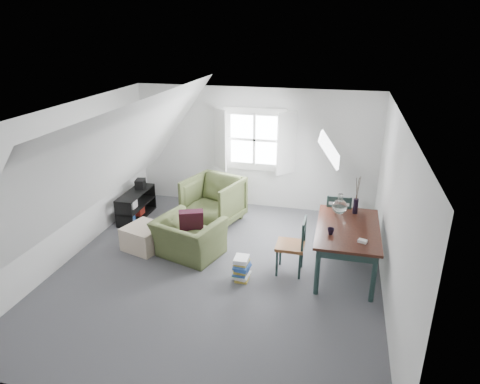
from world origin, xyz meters
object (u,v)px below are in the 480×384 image
(dining_chair_far, at_px, (338,218))
(media_shelf, at_px, (136,207))
(dining_chair_near, at_px, (293,245))
(magazine_stack, at_px, (242,269))
(armchair_far, at_px, (214,222))
(ottoman, at_px, (145,237))
(armchair_near, at_px, (190,255))
(dining_table, at_px, (348,233))

(dining_chair_far, height_order, media_shelf, dining_chair_far)
(dining_chair_near, xyz_separation_m, magazine_stack, (-0.72, -0.39, -0.29))
(armchair_far, xyz_separation_m, ottoman, (-0.85, -1.29, 0.20))
(armchair_far, distance_m, ottoman, 1.56)
(armchair_near, xyz_separation_m, magazine_stack, (1.03, -0.50, 0.19))
(armchair_far, xyz_separation_m, dining_chair_far, (2.37, -0.38, 0.51))
(armchair_near, height_order, magazine_stack, magazine_stack)
(dining_table, distance_m, magazine_stack, 1.70)
(armchair_far, distance_m, dining_table, 2.91)
(armchair_far, relative_size, ottoman, 1.63)
(dining_chair_far, bearing_deg, magazine_stack, 58.86)
(armchair_near, distance_m, magazine_stack, 1.16)
(dining_table, bearing_deg, armchair_near, 179.17)
(magazine_stack, bearing_deg, ottoman, 163.30)
(dining_chair_near, relative_size, media_shelf, 0.86)
(media_shelf, xyz_separation_m, magazine_stack, (2.58, -1.65, -0.06))
(dining_chair_far, distance_m, media_shelf, 3.95)
(armchair_far, bearing_deg, dining_chair_far, 8.35)
(ottoman, bearing_deg, dining_chair_far, 15.88)
(dining_chair_near, xyz_separation_m, media_shelf, (-3.30, 1.26, -0.23))
(magazine_stack, bearing_deg, dining_chair_far, 47.38)
(armchair_near, bearing_deg, ottoman, 12.85)
(armchair_near, relative_size, media_shelf, 0.95)
(armchair_far, height_order, media_shelf, media_shelf)
(ottoman, relative_size, dining_chair_far, 0.63)
(media_shelf, distance_m, magazine_stack, 3.06)
(dining_chair_far, bearing_deg, media_shelf, 9.03)
(armchair_near, bearing_deg, magazine_stack, 171.54)
(media_shelf, bearing_deg, ottoman, -56.44)
(armchair_far, height_order, dining_chair_far, dining_chair_far)
(armchair_near, distance_m, dining_table, 2.64)
(ottoman, relative_size, media_shelf, 0.57)
(armchair_far, relative_size, media_shelf, 0.93)
(armchair_far, relative_size, magazine_stack, 2.71)
(dining_chair_near, bearing_deg, dining_table, 106.58)
(ottoman, bearing_deg, armchair_near, -4.40)
(armchair_far, relative_size, dining_chair_near, 1.09)
(dining_chair_near, bearing_deg, armchair_near, -90.82)
(dining_chair_near, bearing_deg, armchair_far, -127.63)
(dining_chair_near, bearing_deg, magazine_stack, -58.79)
(dining_chair_near, height_order, magazine_stack, dining_chair_near)
(dining_chair_far, bearing_deg, dining_table, 111.74)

